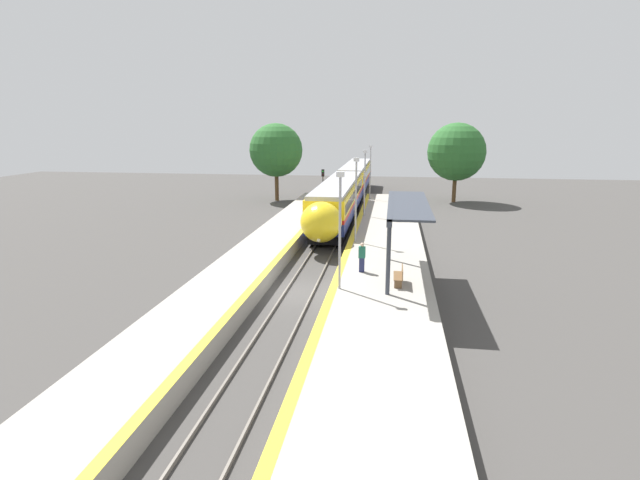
# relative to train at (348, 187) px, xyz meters

# --- Properties ---
(ground_plane) EXTENTS (120.00, 120.00, 0.00)m
(ground_plane) POSITION_rel_train_xyz_m (0.00, -27.06, -2.16)
(ground_plane) COLOR #423F3D
(rail_left) EXTENTS (0.08, 90.00, 0.15)m
(rail_left) POSITION_rel_train_xyz_m (-0.72, -27.06, -2.08)
(rail_left) COLOR slate
(rail_left) RESTS_ON ground_plane
(rail_right) EXTENTS (0.08, 90.00, 0.15)m
(rail_right) POSITION_rel_train_xyz_m (0.72, -27.06, -2.08)
(rail_right) COLOR slate
(rail_right) RESTS_ON ground_plane
(train) EXTENTS (2.89, 41.55, 3.76)m
(train) POSITION_rel_train_xyz_m (0.00, 0.00, 0.00)
(train) COLOR black
(train) RESTS_ON ground_plane
(platform_right) EXTENTS (4.97, 64.00, 0.88)m
(platform_right) POSITION_rel_train_xyz_m (4.22, -27.06, -1.72)
(platform_right) COLOR #9E998E
(platform_right) RESTS_ON ground_plane
(platform_left) EXTENTS (3.62, 64.00, 0.88)m
(platform_left) POSITION_rel_train_xyz_m (-3.55, -27.06, -1.72)
(platform_left) COLOR #9E998E
(platform_left) RESTS_ON ground_plane
(platform_bench) EXTENTS (0.44, 1.59, 0.89)m
(platform_bench) POSITION_rel_train_xyz_m (5.10, -27.65, -0.81)
(platform_bench) COLOR brown
(platform_bench) RESTS_ON platform_right
(person_waiting) EXTENTS (0.36, 0.22, 1.59)m
(person_waiting) POSITION_rel_train_xyz_m (3.12, -25.75, -0.47)
(person_waiting) COLOR navy
(person_waiting) RESTS_ON platform_right
(railway_signal) EXTENTS (0.28, 0.28, 4.14)m
(railway_signal) POSITION_rel_train_xyz_m (-2.35, -1.78, 0.39)
(railway_signal) COLOR #59595E
(railway_signal) RESTS_ON ground_plane
(lamppost_near) EXTENTS (0.36, 0.20, 5.57)m
(lamppost_near) POSITION_rel_train_xyz_m (2.24, -28.69, 1.89)
(lamppost_near) COLOR #9E9EA3
(lamppost_near) RESTS_ON platform_right
(lamppost_mid) EXTENTS (0.36, 0.20, 5.57)m
(lamppost_mid) POSITION_rel_train_xyz_m (2.24, -18.88, 1.89)
(lamppost_mid) COLOR #9E9EA3
(lamppost_mid) RESTS_ON platform_right
(lamppost_far) EXTENTS (0.36, 0.20, 5.57)m
(lamppost_far) POSITION_rel_train_xyz_m (2.24, -9.08, 1.89)
(lamppost_far) COLOR #9E9EA3
(lamppost_far) RESTS_ON platform_right
(lamppost_farthest) EXTENTS (0.36, 0.20, 5.57)m
(lamppost_farthest) POSITION_rel_train_xyz_m (2.24, 0.73, 1.89)
(lamppost_farthest) COLOR #9E9EA3
(lamppost_farthest) RESTS_ON platform_right
(station_canopy) EXTENTS (2.02, 9.12, 3.81)m
(station_canopy) POSITION_rel_train_xyz_m (5.09, -26.12, 2.24)
(station_canopy) COLOR #333842
(station_canopy) RESTS_ON platform_right
(background_tree_left) EXTENTS (5.95, 5.95, 8.67)m
(background_tree_left) POSITION_rel_train_xyz_m (-8.50, 4.11, 3.53)
(background_tree_left) COLOR brown
(background_tree_left) RESTS_ON ground_plane
(background_tree_right) EXTENTS (6.33, 6.33, 8.73)m
(background_tree_right) POSITION_rel_train_xyz_m (11.41, 5.86, 3.40)
(background_tree_right) COLOR brown
(background_tree_right) RESTS_ON ground_plane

